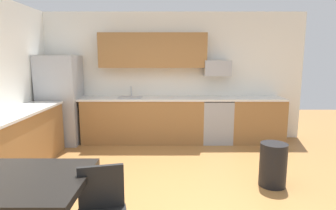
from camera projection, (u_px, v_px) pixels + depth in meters
name	position (u px, v px, depth m)	size (l,w,h in m)	color
ground_plane	(168.00, 193.00, 3.60)	(12.00, 12.00, 0.00)	#9E6B38
wall_back	(168.00, 77.00, 5.99)	(5.80, 0.10, 2.70)	white
cabinet_run_back	(144.00, 121.00, 5.80)	(2.48, 0.60, 0.90)	olive
cabinet_run_back_right	(257.00, 121.00, 5.79)	(1.07, 0.60, 0.90)	olive
cabinet_run_left	(21.00, 142.00, 4.32)	(0.60, 2.00, 0.90)	olive
countertop_back	(168.00, 98.00, 5.72)	(4.80, 0.64, 0.04)	silver
countertop_left	(19.00, 112.00, 4.24)	(0.64, 2.00, 0.04)	silver
upper_cabinets_back	(154.00, 51.00, 5.68)	(2.20, 0.34, 0.70)	olive
refrigerator	(62.00, 100.00, 5.65)	(0.76, 0.70, 1.79)	#9EA0A5
oven_range	(217.00, 120.00, 5.79)	(0.60, 0.60, 0.91)	#999BA0
microwave	(218.00, 68.00, 5.71)	(0.54, 0.36, 0.32)	#9EA0A5
sink_basin	(131.00, 100.00, 5.73)	(0.48, 0.40, 0.14)	#A5A8AD
sink_faucet	(132.00, 92.00, 5.88)	(0.02, 0.02, 0.24)	#B2B5BA
dining_table	(1.00, 185.00, 2.25)	(1.40, 0.90, 0.78)	black
trash_bin	(274.00, 165.00, 3.77)	(0.36, 0.36, 0.60)	black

